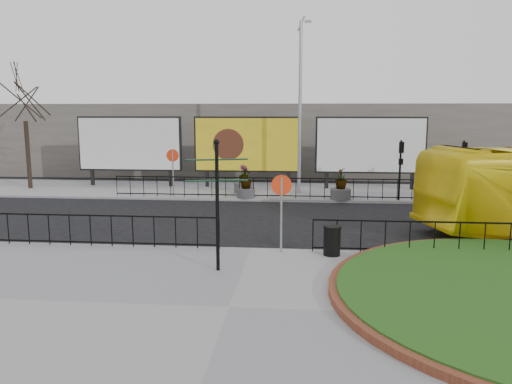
# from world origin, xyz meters

# --- Properties ---
(ground) EXTENTS (90.00, 90.00, 0.00)m
(ground) POSITION_xyz_m (0.00, 0.00, 0.00)
(ground) COLOR black
(ground) RESTS_ON ground
(pavement_near) EXTENTS (30.00, 10.00, 0.12)m
(pavement_near) POSITION_xyz_m (0.00, -5.00, 0.06)
(pavement_near) COLOR gray
(pavement_near) RESTS_ON ground
(pavement_far) EXTENTS (44.00, 6.00, 0.12)m
(pavement_far) POSITION_xyz_m (0.00, 12.00, 0.06)
(pavement_far) COLOR gray
(pavement_far) RESTS_ON ground
(railing_near_left) EXTENTS (10.00, 0.10, 1.10)m
(railing_near_left) POSITION_xyz_m (-6.00, -0.30, 0.67)
(railing_near_left) COLOR black
(railing_near_left) RESTS_ON pavement_near
(railing_near_right) EXTENTS (9.00, 0.10, 1.10)m
(railing_near_right) POSITION_xyz_m (6.50, -0.30, 0.67)
(railing_near_right) COLOR black
(railing_near_right) RESTS_ON pavement_near
(railing_far) EXTENTS (18.00, 0.10, 1.10)m
(railing_far) POSITION_xyz_m (1.00, 9.30, 0.67)
(railing_far) COLOR black
(railing_far) RESTS_ON pavement_far
(speed_sign_far) EXTENTS (0.64, 0.07, 2.47)m
(speed_sign_far) POSITION_xyz_m (-5.00, 9.40, 1.92)
(speed_sign_far) COLOR gray
(speed_sign_far) RESTS_ON pavement_far
(speed_sign_near) EXTENTS (0.64, 0.07, 2.47)m
(speed_sign_near) POSITION_xyz_m (1.00, -0.40, 1.92)
(speed_sign_near) COLOR gray
(speed_sign_near) RESTS_ON pavement_near
(billboard_left) EXTENTS (6.20, 0.31, 4.10)m
(billboard_left) POSITION_xyz_m (-8.50, 12.97, 2.60)
(billboard_left) COLOR black
(billboard_left) RESTS_ON pavement_far
(billboard_mid) EXTENTS (6.20, 0.31, 4.10)m
(billboard_mid) POSITION_xyz_m (-1.50, 12.97, 2.60)
(billboard_mid) COLOR black
(billboard_mid) RESTS_ON pavement_far
(billboard_right) EXTENTS (6.20, 0.31, 4.10)m
(billboard_right) POSITION_xyz_m (5.50, 12.97, 2.60)
(billboard_right) COLOR black
(billboard_right) RESTS_ON pavement_far
(lamp_post) EXTENTS (0.74, 0.18, 9.23)m
(lamp_post) POSITION_xyz_m (1.51, 11.00, 4.83)
(lamp_post) COLOR gray
(lamp_post) RESTS_ON pavement_far
(signal_pole_a) EXTENTS (0.22, 0.26, 3.00)m
(signal_pole_a) POSITION_xyz_m (6.50, 9.34, 2.10)
(signal_pole_a) COLOR black
(signal_pole_a) RESTS_ON pavement_far
(signal_pole_b) EXTENTS (0.22, 0.26, 3.00)m
(signal_pole_b) POSITION_xyz_m (9.50, 9.34, 2.10)
(signal_pole_b) COLOR black
(signal_pole_b) RESTS_ON pavement_far
(tree_left) EXTENTS (2.00, 2.00, 7.00)m
(tree_left) POSITION_xyz_m (-14.00, 11.50, 3.62)
(tree_left) COLOR #2D2119
(tree_left) RESTS_ON pavement_far
(building_backdrop) EXTENTS (40.00, 10.00, 5.00)m
(building_backdrop) POSITION_xyz_m (0.00, 22.00, 2.50)
(building_backdrop) COLOR slate
(building_backdrop) RESTS_ON ground
(fingerpost_sign) EXTENTS (1.72, 0.65, 3.68)m
(fingerpost_sign) POSITION_xyz_m (-0.70, -2.37, 2.34)
(fingerpost_sign) COLOR black
(fingerpost_sign) RESTS_ON pavement_near
(litter_bin) EXTENTS (0.56, 0.56, 0.93)m
(litter_bin) POSITION_xyz_m (2.59, -0.60, 0.59)
(litter_bin) COLOR black
(litter_bin) RESTS_ON pavement_near
(planter_a) EXTENTS (1.06, 1.06, 1.51)m
(planter_a) POSITION_xyz_m (-1.50, 11.00, 0.63)
(planter_a) COLOR #4C4C4F
(planter_a) RESTS_ON pavement_far
(planter_b) EXTENTS (0.93, 0.93, 1.57)m
(planter_b) POSITION_xyz_m (-1.20, 9.40, 0.75)
(planter_b) COLOR #4C4C4F
(planter_b) RESTS_ON pavement_far
(planter_c) EXTENTS (1.03, 1.03, 1.62)m
(planter_c) POSITION_xyz_m (3.62, 9.40, 0.72)
(planter_c) COLOR #4C4C4F
(planter_c) RESTS_ON pavement_far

